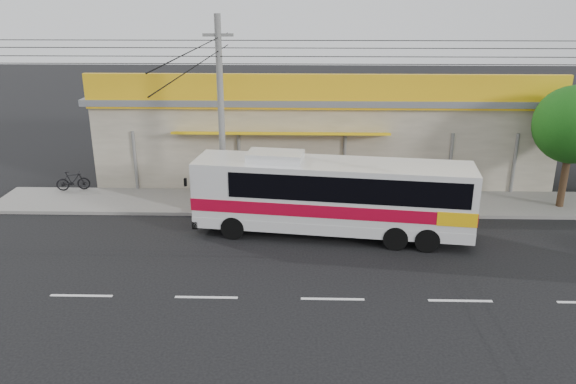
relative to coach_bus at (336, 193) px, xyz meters
The scene contains 9 objects.
ground 3.13m from the coach_bus, 97.61° to the right, with size 120.00×120.00×0.00m, color black.
sidewalk 3.86m from the coach_bus, 95.67° to the left, with size 30.00×3.20×0.15m, color slate.
lane_markings 5.37m from the coach_bus, 93.87° to the right, with size 50.00×0.12×0.01m, color silver, non-canonical shape.
storefront_building 9.01m from the coach_bus, 92.21° to the left, with size 22.60×9.20×5.70m.
coach_bus is the anchor object (origin of this frame).
motorbike_red 6.34m from the coach_bus, 133.71° to the left, with size 0.67×1.91×1.01m, color maroon.
motorbike_dark 13.26m from the coach_bus, 159.27° to the left, with size 0.44×1.57×0.94m, color black.
utility_pole 7.54m from the coach_bus, 149.94° to the left, with size 34.00×14.00×8.37m.
tree_near 10.91m from the coach_bus, 16.60° to the left, with size 3.32×3.32×5.51m.
Camera 1 is at (-0.99, -18.08, 9.06)m, focal length 35.00 mm.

